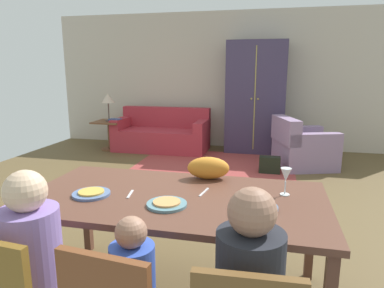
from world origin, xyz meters
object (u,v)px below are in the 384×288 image
at_px(plate_near_child, 167,204).
at_px(book_upper, 115,119).
at_px(plate_near_man, 91,194).
at_px(armchair, 302,148).
at_px(plate_near_woman, 257,207).
at_px(cat, 208,168).
at_px(side_table, 110,131).
at_px(book_lower, 117,120).
at_px(armoire, 256,98).
at_px(wine_glass, 286,176).
at_px(handbag, 270,165).
at_px(person_man, 40,277).
at_px(dining_table, 175,204).
at_px(couch, 162,135).
at_px(table_lamp, 108,99).

height_order(plate_near_child, book_upper, plate_near_child).
height_order(plate_near_man, armchair, armchair).
xyz_separation_m(plate_near_woman, cat, (-0.40, 0.51, 0.08)).
distance_m(side_table, book_lower, 0.27).
distance_m(cat, book_lower, 4.54).
relative_size(armoire, side_table, 3.62).
xyz_separation_m(wine_glass, armchair, (0.39, 3.52, -0.57)).
distance_m(plate_near_man, wine_glass, 1.30).
bearing_deg(armchair, side_table, 173.44).
distance_m(cat, handbag, 2.93).
bearing_deg(side_table, plate_near_child, -59.56).
bearing_deg(handbag, side_table, 163.96).
xyz_separation_m(plate_near_man, armoire, (0.83, 4.75, 0.28)).
relative_size(armoire, handbag, 6.56).
distance_m(person_man, handbag, 4.10).
height_order(plate_near_man, cat, cat).
bearing_deg(dining_table, couch, 109.10).
height_order(armchair, armoire, armoire).
bearing_deg(armoire, plate_near_woman, -86.77).
bearing_deg(dining_table, book_upper, 120.26).
xyz_separation_m(couch, handbag, (2.12, -1.16, -0.17)).
relative_size(plate_near_man, table_lamp, 0.46).
bearing_deg(book_lower, side_table, -158.84).
height_order(wine_glass, couch, wine_glass).
distance_m(dining_table, armchair, 3.88).
bearing_deg(book_upper, handbag, -16.03).
height_order(dining_table, plate_near_woman, plate_near_woman).
bearing_deg(wine_glass, armoire, 95.60).
bearing_deg(plate_near_woman, dining_table, 169.63).
relative_size(wine_glass, book_lower, 0.85).
bearing_deg(handbag, wine_glass, -87.89).
bearing_deg(armoire, couch, -171.95).
height_order(plate_near_man, plate_near_woman, same).
distance_m(plate_near_child, handbag, 3.51).
height_order(dining_table, plate_near_man, plate_near_man).
bearing_deg(plate_near_child, table_lamp, 120.44).
height_order(plate_near_woman, armchair, armchair).
bearing_deg(book_upper, armoire, 11.81).
relative_size(wine_glass, book_upper, 0.85).
xyz_separation_m(plate_near_child, plate_near_woman, (0.55, 0.08, 0.00)).
relative_size(dining_table, side_table, 3.43).
relative_size(wine_glass, armchair, 0.17).
relative_size(cat, handbag, 1.00).
xyz_separation_m(plate_near_woman, armchair, (0.56, 3.80, -0.45)).
bearing_deg(table_lamp, handbag, -16.04).
relative_size(cat, book_lower, 1.45).
distance_m(person_man, cat, 1.35).
relative_size(cat, book_upper, 1.45).
height_order(couch, handbag, couch).
height_order(table_lamp, handbag, table_lamp).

